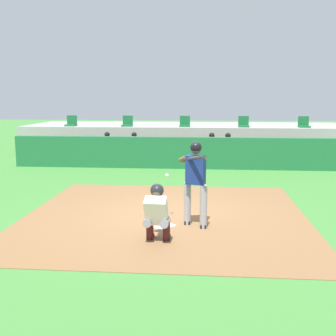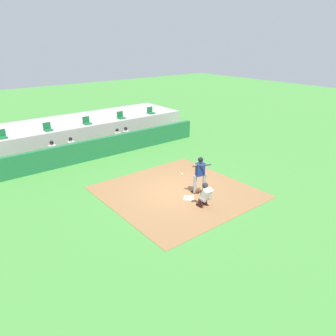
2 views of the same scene
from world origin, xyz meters
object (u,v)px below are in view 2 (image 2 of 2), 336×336
Objects in this scene: catcher_crouched at (204,194)px; stadium_seat_0 at (2,136)px; stadium_seat_2 at (87,122)px; dugout_player_1 at (72,148)px; dugout_player_2 at (119,138)px; stadium_seat_3 at (121,116)px; dugout_player_3 at (127,136)px; stadium_seat_1 at (48,128)px; dugout_player_0 at (54,152)px; stadium_seat_4 at (151,112)px; batter_at_plate at (200,173)px; home_plate at (189,198)px.

catcher_crouched is 12.33m from stadium_seat_0.
stadium_seat_0 and stadium_seat_2 have the same top height.
dugout_player_2 is at bearing 0.00° from dugout_player_1.
stadium_seat_3 reaches higher than catcher_crouched.
stadium_seat_3 is (2.60, 0.00, 0.00)m from stadium_seat_2.
stadium_seat_1 is at bearing 155.26° from dugout_player_3.
dugout_player_3 is at bearing 0.00° from dugout_player_0.
stadium_seat_3 is at bearing 23.98° from dugout_player_1.
stadium_seat_2 reaches higher than dugout_player_1.
stadium_seat_1 is at bearing 180.00° from stadium_seat_4.
stadium_seat_1 reaches higher than dugout_player_2.
catcher_crouched is 9.28m from dugout_player_3.
catcher_crouched is 1.45× the size of dugout_player_2.
stadium_seat_1 is at bearing 180.00° from stadium_seat_3.
stadium_seat_1 is (0.49, 2.03, 0.86)m from dugout_player_0.
stadium_seat_0 is (-2.11, 2.03, 0.86)m from dugout_player_0.
stadium_seat_2 is 5.20m from stadium_seat_4.
stadium_seat_3 reaches higher than dugout_player_1.
stadium_seat_4 is (10.40, 0.00, 0.00)m from stadium_seat_0.
batter_at_plate is 1.39× the size of dugout_player_1.
stadium_seat_1 is (2.60, 0.00, 0.00)m from stadium_seat_0.
stadium_seat_3 is at bearing 68.93° from dugout_player_3.
home_plate is 0.34× the size of dugout_player_2.
dugout_player_1 is at bearing 102.26° from catcher_crouched.
dugout_player_1 is at bearing -156.02° from stadium_seat_3.
stadium_seat_3 reaches higher than dugout_player_3.
dugout_player_2 is (1.17, 9.11, 0.06)m from catcher_crouched.
stadium_seat_3 is (5.20, 0.00, 0.00)m from stadium_seat_1.
dugout_player_0 is 1.00× the size of dugout_player_1.
dugout_player_2 is 0.64m from dugout_player_3.
batter_at_plate is 1.30m from catcher_crouched.
dugout_player_0 is 1.00× the size of dugout_player_3.
stadium_seat_2 is 1.00× the size of stadium_seat_4.
home_plate is at bearing -98.19° from dugout_player_2.
stadium_seat_1 is at bearing 104.33° from home_plate.
stadium_seat_1 is (-0.63, 2.03, 0.86)m from dugout_player_1.
stadium_seat_1 reaches higher than dugout_player_1.
dugout_player_0 is at bearing 180.00° from dugout_player_1.
catcher_crouched is 11.18m from stadium_seat_2.
catcher_crouched is 3.94× the size of stadium_seat_4.
stadium_seat_4 reaches higher than dugout_player_3.
dugout_player_2 is 2.71× the size of stadium_seat_1.
home_plate is 11.53m from stadium_seat_4.
stadium_seat_0 reaches higher than catcher_crouched.
catcher_crouched is at bearing -97.30° from dugout_player_2.
dugout_player_2 is 4.59m from stadium_seat_4.
dugout_player_2 is 2.63m from stadium_seat_3.
home_plate is 0.92× the size of stadium_seat_3.
stadium_seat_0 reaches higher than dugout_player_0.
dugout_player_1 is (-2.67, 8.09, -0.36)m from batter_at_plate.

